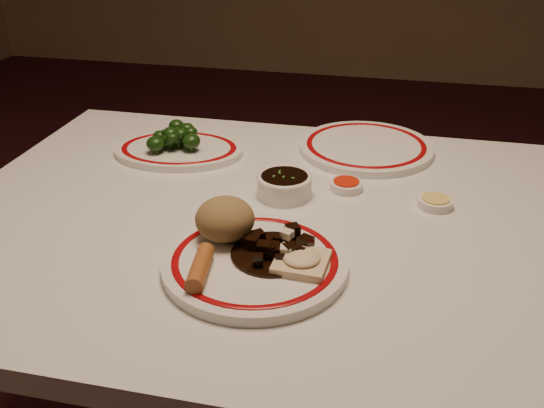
{
  "coord_description": "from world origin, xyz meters",
  "views": [
    {
      "loc": [
        0.2,
        -0.92,
        1.28
      ],
      "look_at": [
        0.0,
        -0.05,
        0.8
      ],
      "focal_mm": 40.0,
      "sensor_mm": 36.0,
      "label": 1
    }
  ],
  "objects_px": {
    "main_plate": "(255,263)",
    "stirfry_heap": "(274,249)",
    "rice_mound": "(225,219)",
    "broccoli_plate": "(179,150)",
    "broccoli_pile": "(176,136)",
    "dining_table": "(276,258)",
    "spring_roll": "(200,268)",
    "soy_bowl": "(284,186)",
    "fried_wonton": "(301,260)"
  },
  "relations": [
    {
      "from": "dining_table",
      "to": "rice_mound",
      "type": "height_order",
      "value": "rice_mound"
    },
    {
      "from": "dining_table",
      "to": "rice_mound",
      "type": "relative_size",
      "value": 12.56
    },
    {
      "from": "spring_roll",
      "to": "rice_mound",
      "type": "bearing_deg",
      "value": 79.57
    },
    {
      "from": "main_plate",
      "to": "rice_mound",
      "type": "height_order",
      "value": "rice_mound"
    },
    {
      "from": "soy_bowl",
      "to": "broccoli_pile",
      "type": "bearing_deg",
      "value": 151.27
    },
    {
      "from": "main_plate",
      "to": "dining_table",
      "type": "bearing_deg",
      "value": 91.34
    },
    {
      "from": "dining_table",
      "to": "soy_bowl",
      "type": "distance_m",
      "value": 0.14
    },
    {
      "from": "spring_roll",
      "to": "fried_wonton",
      "type": "bearing_deg",
      "value": 14.33
    },
    {
      "from": "stirfry_heap",
      "to": "soy_bowl",
      "type": "xyz_separation_m",
      "value": [
        -0.03,
        0.23,
        -0.01
      ]
    },
    {
      "from": "spring_roll",
      "to": "broccoli_pile",
      "type": "distance_m",
      "value": 0.5
    },
    {
      "from": "fried_wonton",
      "to": "stirfry_heap",
      "type": "xyz_separation_m",
      "value": [
        -0.05,
        0.02,
        -0.0
      ]
    },
    {
      "from": "dining_table",
      "to": "broccoli_pile",
      "type": "relative_size",
      "value": 10.89
    },
    {
      "from": "fried_wonton",
      "to": "soy_bowl",
      "type": "xyz_separation_m",
      "value": [
        -0.08,
        0.25,
        -0.01
      ]
    },
    {
      "from": "soy_bowl",
      "to": "stirfry_heap",
      "type": "bearing_deg",
      "value": -82.53
    },
    {
      "from": "stirfry_heap",
      "to": "broccoli_pile",
      "type": "height_order",
      "value": "broccoli_pile"
    },
    {
      "from": "spring_roll",
      "to": "broccoli_pile",
      "type": "bearing_deg",
      "value": 107.03
    },
    {
      "from": "rice_mound",
      "to": "fried_wonton",
      "type": "distance_m",
      "value": 0.15
    },
    {
      "from": "main_plate",
      "to": "broccoli_pile",
      "type": "relative_size",
      "value": 2.7
    },
    {
      "from": "main_plate",
      "to": "fried_wonton",
      "type": "height_order",
      "value": "fried_wonton"
    },
    {
      "from": "stirfry_heap",
      "to": "spring_roll",
      "type": "bearing_deg",
      "value": -139.5
    },
    {
      "from": "spring_roll",
      "to": "soy_bowl",
      "type": "bearing_deg",
      "value": 71.24
    },
    {
      "from": "main_plate",
      "to": "broccoli_plate",
      "type": "height_order",
      "value": "main_plate"
    },
    {
      "from": "dining_table",
      "to": "spring_roll",
      "type": "height_order",
      "value": "spring_roll"
    },
    {
      "from": "dining_table",
      "to": "main_plate",
      "type": "bearing_deg",
      "value": -88.66
    },
    {
      "from": "spring_roll",
      "to": "fried_wonton",
      "type": "relative_size",
      "value": 1.17
    },
    {
      "from": "dining_table",
      "to": "spring_roll",
      "type": "bearing_deg",
      "value": -105.24
    },
    {
      "from": "main_plate",
      "to": "fried_wonton",
      "type": "xyz_separation_m",
      "value": [
        0.07,
        -0.0,
        0.02
      ]
    },
    {
      "from": "broccoli_pile",
      "to": "rice_mound",
      "type": "bearing_deg",
      "value": -58.37
    },
    {
      "from": "rice_mound",
      "to": "stirfry_heap",
      "type": "height_order",
      "value": "rice_mound"
    },
    {
      "from": "dining_table",
      "to": "fried_wonton",
      "type": "height_order",
      "value": "fried_wonton"
    },
    {
      "from": "rice_mound",
      "to": "spring_roll",
      "type": "distance_m",
      "value": 0.11
    },
    {
      "from": "main_plate",
      "to": "spring_roll",
      "type": "bearing_deg",
      "value": -138.14
    },
    {
      "from": "fried_wonton",
      "to": "broccoli_plate",
      "type": "height_order",
      "value": "fried_wonton"
    },
    {
      "from": "main_plate",
      "to": "rice_mound",
      "type": "bearing_deg",
      "value": 140.75
    },
    {
      "from": "main_plate",
      "to": "stirfry_heap",
      "type": "xyz_separation_m",
      "value": [
        0.03,
        0.02,
        0.02
      ]
    },
    {
      "from": "spring_roll",
      "to": "soy_bowl",
      "type": "xyz_separation_m",
      "value": [
        0.06,
        0.31,
        -0.01
      ]
    },
    {
      "from": "broccoli_plate",
      "to": "spring_roll",
      "type": "bearing_deg",
      "value": -66.01
    },
    {
      "from": "dining_table",
      "to": "soy_bowl",
      "type": "height_order",
      "value": "soy_bowl"
    },
    {
      "from": "main_plate",
      "to": "stirfry_heap",
      "type": "distance_m",
      "value": 0.04
    },
    {
      "from": "soy_bowl",
      "to": "main_plate",
      "type": "bearing_deg",
      "value": -88.84
    },
    {
      "from": "spring_roll",
      "to": "main_plate",
      "type": "bearing_deg",
      "value": 34.4
    },
    {
      "from": "broccoli_plate",
      "to": "broccoli_pile",
      "type": "xyz_separation_m",
      "value": [
        -0.01,
        0.0,
        0.03
      ]
    },
    {
      "from": "rice_mound",
      "to": "soy_bowl",
      "type": "relative_size",
      "value": 0.93
    },
    {
      "from": "rice_mound",
      "to": "stirfry_heap",
      "type": "xyz_separation_m",
      "value": [
        0.09,
        -0.03,
        -0.02
      ]
    },
    {
      "from": "stirfry_heap",
      "to": "broccoli_plate",
      "type": "height_order",
      "value": "stirfry_heap"
    },
    {
      "from": "main_plate",
      "to": "soy_bowl",
      "type": "distance_m",
      "value": 0.25
    },
    {
      "from": "broccoli_plate",
      "to": "dining_table",
      "type": "bearing_deg",
      "value": -40.21
    },
    {
      "from": "main_plate",
      "to": "broccoli_pile",
      "type": "bearing_deg",
      "value": 124.69
    },
    {
      "from": "rice_mound",
      "to": "stirfry_heap",
      "type": "bearing_deg",
      "value": -19.88
    },
    {
      "from": "rice_mound",
      "to": "spring_roll",
      "type": "height_order",
      "value": "rice_mound"
    }
  ]
}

